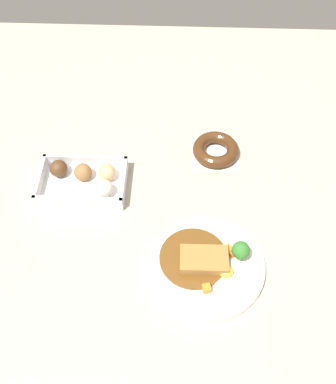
{
  "coord_description": "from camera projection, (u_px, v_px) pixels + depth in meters",
  "views": [
    {
      "loc": [
        -0.05,
        0.57,
        0.89
      ],
      "look_at": [
        -0.02,
        -0.08,
        0.03
      ],
      "focal_mm": 42.87,
      "sensor_mm": 36.0,
      "label": 1
    }
  ],
  "objects": [
    {
      "name": "ground_plane",
      "position": [
        157.0,
        226.0,
        1.05
      ],
      "size": [
        1.6,
        1.6,
        0.0
      ],
      "primitive_type": "plane",
      "color": "#B2A893"
    },
    {
      "name": "curry_plate",
      "position": [
        208.0,
        264.0,
        0.98
      ],
      "size": [
        0.24,
        0.24,
        0.07
      ],
      "color": "white",
      "rests_on": "ground_plane"
    },
    {
      "name": "donut_box",
      "position": [
        85.0,
        181.0,
        1.11
      ],
      "size": [
        0.21,
        0.14,
        0.06
      ],
      "color": "white",
      "rests_on": "ground_plane"
    },
    {
      "name": "chocolate_ring_donut",
      "position": [
        216.0,
        150.0,
        1.17
      ],
      "size": [
        0.12,
        0.12,
        0.03
      ],
      "color": "white",
      "rests_on": "ground_plane"
    }
  ]
}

